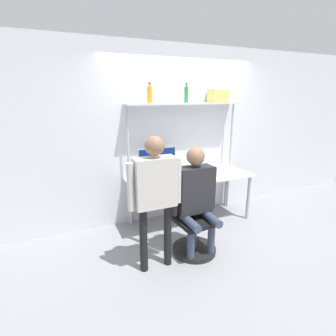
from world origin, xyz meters
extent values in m
plane|color=gray|center=(0.00, 0.00, 0.00)|extent=(12.00, 12.00, 0.00)
cube|color=silver|center=(0.00, 0.77, 1.35)|extent=(8.00, 0.06, 2.70)
cube|color=white|center=(0.00, 0.38, 0.74)|extent=(1.93, 0.72, 0.03)
cylinder|color=#A5A5AA|center=(-0.91, 0.08, 0.36)|extent=(0.05, 0.05, 0.73)
cylinder|color=#A5A5AA|center=(0.91, 0.08, 0.36)|extent=(0.05, 0.05, 0.73)
cylinder|color=#A5A5AA|center=(-0.91, 0.68, 0.36)|extent=(0.05, 0.05, 0.73)
cylinder|color=#A5A5AA|center=(0.91, 0.68, 0.36)|extent=(0.05, 0.05, 0.73)
cube|color=silver|center=(0.00, 0.61, 1.83)|extent=(1.84, 0.24, 0.02)
cylinder|color=#B2B2B7|center=(-0.90, 0.61, 0.92)|extent=(0.04, 0.04, 1.84)
cylinder|color=#B2B2B7|center=(0.90, 0.61, 0.92)|extent=(0.04, 0.04, 1.84)
cylinder|color=#B7B7BC|center=(-0.46, 0.58, 0.76)|extent=(0.22, 0.22, 0.01)
cylinder|color=#B7B7BC|center=(-0.46, 0.58, 0.83)|extent=(0.06, 0.06, 0.12)
cube|color=#B7B7BC|center=(-0.46, 0.59, 1.04)|extent=(0.60, 0.01, 0.32)
cube|color=navy|center=(-0.46, 0.58, 1.04)|extent=(0.57, 0.02, 0.30)
cube|color=#BCBCC1|center=(-0.35, 0.19, 0.76)|extent=(0.35, 0.22, 0.01)
cube|color=black|center=(-0.35, 0.18, 0.77)|extent=(0.29, 0.12, 0.00)
cube|color=#BCBCC1|center=(-0.35, 0.29, 0.88)|extent=(0.35, 0.03, 0.22)
cube|color=#194C8C|center=(-0.35, 0.29, 0.88)|extent=(0.30, 0.02, 0.19)
cube|color=silver|center=(-0.09, 0.17, 0.76)|extent=(0.07, 0.15, 0.01)
cube|color=black|center=(-0.09, 0.17, 0.77)|extent=(0.06, 0.13, 0.00)
cylinder|color=black|center=(-0.35, -0.40, 0.03)|extent=(0.56, 0.56, 0.06)
cylinder|color=#4C4C51|center=(-0.35, -0.40, 0.24)|extent=(0.06, 0.06, 0.36)
cube|color=black|center=(-0.35, -0.40, 0.44)|extent=(0.50, 0.50, 0.05)
cube|color=black|center=(-0.37, -0.19, 0.69)|extent=(0.42, 0.08, 0.45)
cylinder|color=#38425B|center=(-0.49, -0.57, 0.23)|extent=(0.09, 0.09, 0.47)
cylinder|color=#38425B|center=(-0.21, -0.57, 0.23)|extent=(0.09, 0.09, 0.47)
cylinder|color=#38425B|center=(-0.49, -0.54, 0.51)|extent=(0.10, 0.38, 0.10)
cylinder|color=#38425B|center=(-0.21, -0.54, 0.51)|extent=(0.10, 0.38, 0.10)
cube|color=#262628|center=(-0.35, -0.37, 0.85)|extent=(0.44, 0.20, 0.58)
cylinder|color=#262628|center=(-0.61, -0.37, 0.83)|extent=(0.08, 0.08, 0.55)
cylinder|color=#262628|center=(-0.08, -0.37, 0.83)|extent=(0.08, 0.08, 0.55)
sphere|color=#8C664C|center=(-0.35, -0.37, 1.26)|extent=(0.22, 0.22, 0.22)
cylinder|color=black|center=(-1.06, -0.49, 0.39)|extent=(0.09, 0.09, 0.78)
cylinder|color=black|center=(-0.76, -0.49, 0.39)|extent=(0.09, 0.09, 0.78)
cube|color=beige|center=(-0.91, -0.49, 1.05)|extent=(0.46, 0.20, 0.55)
cylinder|color=beige|center=(-1.18, -0.49, 1.04)|extent=(0.08, 0.08, 0.52)
cylinder|color=beige|center=(-0.64, -0.49, 1.04)|extent=(0.08, 0.08, 0.52)
sphere|color=#8C664C|center=(-0.91, -0.49, 1.45)|extent=(0.21, 0.21, 0.21)
cylinder|color=gold|center=(-0.55, 0.61, 1.96)|extent=(0.08, 0.08, 0.23)
cylinder|color=gold|center=(-0.55, 0.61, 2.09)|extent=(0.04, 0.04, 0.04)
cylinder|color=black|center=(-0.55, 0.61, 2.12)|extent=(0.04, 0.04, 0.01)
cylinder|color=#2D8C3F|center=(0.02, 0.61, 1.96)|extent=(0.06, 0.06, 0.23)
cylinder|color=#2D8C3F|center=(0.02, 0.61, 2.09)|extent=(0.03, 0.03, 0.04)
cylinder|color=black|center=(0.02, 0.61, 2.12)|extent=(0.03, 0.03, 0.01)
cube|color=#DBCC66|center=(0.58, 0.61, 1.94)|extent=(0.27, 0.22, 0.20)
camera|label=1|loc=(-1.85, -3.00, 1.97)|focal=28.00mm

